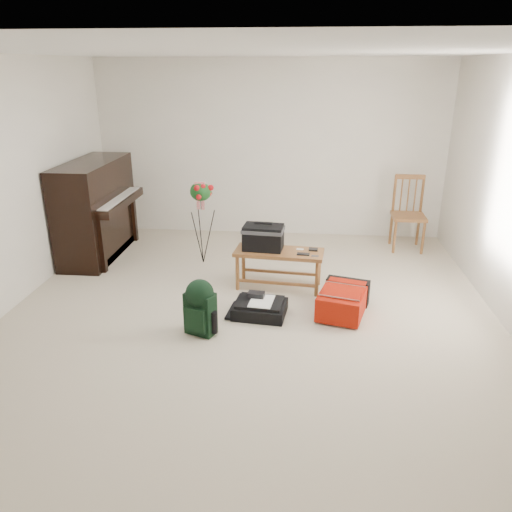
# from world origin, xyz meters

# --- Properties ---
(floor) EXTENTS (5.00, 5.50, 0.01)m
(floor) POSITION_xyz_m (0.00, 0.00, 0.00)
(floor) COLOR beige
(floor) RESTS_ON ground
(ceiling) EXTENTS (5.00, 5.50, 0.01)m
(ceiling) POSITION_xyz_m (0.00, 0.00, 2.50)
(ceiling) COLOR white
(ceiling) RESTS_ON wall_back
(wall_back) EXTENTS (5.00, 0.04, 2.50)m
(wall_back) POSITION_xyz_m (0.00, 2.75, 1.25)
(wall_back) COLOR silver
(wall_back) RESTS_ON floor
(piano) EXTENTS (0.71, 1.50, 1.25)m
(piano) POSITION_xyz_m (-2.19, 1.60, 0.60)
(piano) COLOR black
(piano) RESTS_ON floor
(bench) EXTENTS (1.02, 0.49, 0.76)m
(bench) POSITION_xyz_m (0.13, 0.77, 0.54)
(bench) COLOR #9C6033
(bench) RESTS_ON floor
(dining_chair) EXTENTS (0.44, 0.44, 1.00)m
(dining_chair) POSITION_xyz_m (1.94, 2.24, 0.49)
(dining_chair) COLOR #9C6033
(dining_chair) RESTS_ON floor
(red_suitcase) EXTENTS (0.58, 0.74, 0.28)m
(red_suitcase) POSITION_xyz_m (0.94, 0.21, 0.15)
(red_suitcase) COLOR #B61C07
(red_suitcase) RESTS_ON floor
(black_duffel) EXTENTS (0.56, 0.47, 0.22)m
(black_duffel) POSITION_xyz_m (0.10, 0.05, 0.08)
(black_duffel) COLOR black
(black_duffel) RESTS_ON floor
(green_backpack) EXTENTS (0.32, 0.30, 0.55)m
(green_backpack) POSITION_xyz_m (-0.42, -0.37, 0.30)
(green_backpack) COLOR black
(green_backpack) RESTS_ON floor
(flower_stand) EXTENTS (0.36, 0.36, 1.08)m
(flower_stand) POSITION_xyz_m (-0.76, 1.44, 0.53)
(flower_stand) COLOR black
(flower_stand) RESTS_ON floor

